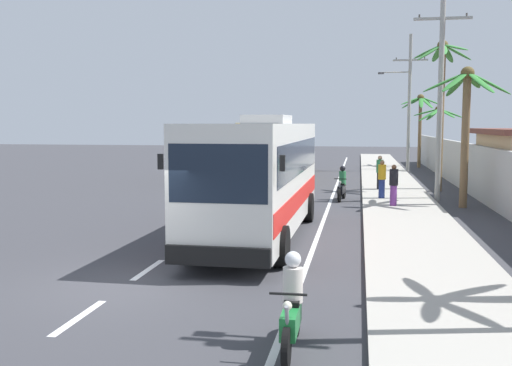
{
  "coord_description": "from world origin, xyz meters",
  "views": [
    {
      "loc": [
        5.01,
        -11.81,
        3.54
      ],
      "look_at": [
        1.86,
        5.94,
        1.7
      ],
      "focal_mm": 40.9,
      "sensor_mm": 36.0,
      "label": 1
    }
  ],
  "objects_px": {
    "pedestrian_midwalk": "(394,184)",
    "utility_pole_mid": "(441,87)",
    "pedestrian_near_kerb": "(380,172)",
    "motorcycle_beside_bus": "(292,310)",
    "palm_third": "(420,112)",
    "palm_farthest": "(466,109)",
    "coach_bus_foreground": "(260,174)",
    "pedestrian_far_walk": "(382,178)",
    "utility_pole_far": "(408,99)",
    "coach_bus_far_lane": "(253,149)",
    "palm_second": "(441,90)",
    "motorcycle_trailing": "(342,186)",
    "palm_nearest": "(438,120)"
  },
  "relations": [
    {
      "from": "pedestrian_midwalk",
      "to": "utility_pole_mid",
      "type": "relative_size",
      "value": 0.17
    },
    {
      "from": "motorcycle_beside_bus",
      "to": "utility_pole_mid",
      "type": "xyz_separation_m",
      "value": [
        4.57,
        18.79,
        4.54
      ]
    },
    {
      "from": "utility_pole_far",
      "to": "coach_bus_far_lane",
      "type": "bearing_deg",
      "value": -145.92
    },
    {
      "from": "coach_bus_foreground",
      "to": "palm_farthest",
      "type": "height_order",
      "value": "palm_farthest"
    },
    {
      "from": "coach_bus_foreground",
      "to": "palm_nearest",
      "type": "distance_m",
      "value": 27.77
    },
    {
      "from": "palm_second",
      "to": "palm_nearest",
      "type": "bearing_deg",
      "value": 83.21
    },
    {
      "from": "motorcycle_beside_bus",
      "to": "utility_pole_mid",
      "type": "bearing_deg",
      "value": 76.32
    },
    {
      "from": "pedestrian_midwalk",
      "to": "palm_third",
      "type": "bearing_deg",
      "value": -80.66
    },
    {
      "from": "coach_bus_foreground",
      "to": "palm_farthest",
      "type": "relative_size",
      "value": 1.82
    },
    {
      "from": "motorcycle_trailing",
      "to": "motorcycle_beside_bus",
      "type": "bearing_deg",
      "value": -90.76
    },
    {
      "from": "motorcycle_beside_bus",
      "to": "pedestrian_near_kerb",
      "type": "relative_size",
      "value": 1.12
    },
    {
      "from": "coach_bus_far_lane",
      "to": "palm_second",
      "type": "height_order",
      "value": "palm_second"
    },
    {
      "from": "pedestrian_far_walk",
      "to": "utility_pole_far",
      "type": "distance_m",
      "value": 18.63
    },
    {
      "from": "pedestrian_midwalk",
      "to": "pedestrian_near_kerb",
      "type": "bearing_deg",
      "value": -69.41
    },
    {
      "from": "coach_bus_far_lane",
      "to": "palm_second",
      "type": "xyz_separation_m",
      "value": [
        11.06,
        -6.38,
        3.39
      ]
    },
    {
      "from": "pedestrian_near_kerb",
      "to": "motorcycle_beside_bus",
      "type": "bearing_deg",
      "value": 5.93
    },
    {
      "from": "coach_bus_foreground",
      "to": "pedestrian_midwalk",
      "type": "relative_size",
      "value": 6.26
    },
    {
      "from": "palm_nearest",
      "to": "palm_third",
      "type": "bearing_deg",
      "value": 100.31
    },
    {
      "from": "coach_bus_foreground",
      "to": "pedestrian_far_walk",
      "type": "distance_m",
      "value": 10.26
    },
    {
      "from": "utility_pole_mid",
      "to": "palm_nearest",
      "type": "bearing_deg",
      "value": 82.93
    },
    {
      "from": "motorcycle_trailing",
      "to": "pedestrian_midwalk",
      "type": "xyz_separation_m",
      "value": [
        2.19,
        -2.42,
        0.38
      ]
    },
    {
      "from": "coach_bus_far_lane",
      "to": "utility_pole_mid",
      "type": "xyz_separation_m",
      "value": [
        10.5,
        -10.38,
        3.31
      ]
    },
    {
      "from": "palm_third",
      "to": "palm_farthest",
      "type": "xyz_separation_m",
      "value": [
        -0.43,
        -23.09,
        -0.31
      ]
    },
    {
      "from": "pedestrian_far_walk",
      "to": "palm_farthest",
      "type": "xyz_separation_m",
      "value": [
        3.31,
        -1.54,
        3.12
      ]
    },
    {
      "from": "pedestrian_near_kerb",
      "to": "palm_farthest",
      "type": "distance_m",
      "value": 6.96
    },
    {
      "from": "coach_bus_foreground",
      "to": "coach_bus_far_lane",
      "type": "xyz_separation_m",
      "value": [
        -3.91,
        20.23,
        -0.11
      ]
    },
    {
      "from": "coach_bus_far_lane",
      "to": "utility_pole_mid",
      "type": "relative_size",
      "value": 1.26
    },
    {
      "from": "utility_pole_far",
      "to": "palm_third",
      "type": "relative_size",
      "value": 1.72
    },
    {
      "from": "pedestrian_near_kerb",
      "to": "pedestrian_midwalk",
      "type": "distance_m",
      "value": 6.21
    },
    {
      "from": "pedestrian_midwalk",
      "to": "palm_nearest",
      "type": "distance_m",
      "value": 20.05
    },
    {
      "from": "pedestrian_far_walk",
      "to": "coach_bus_foreground",
      "type": "bearing_deg",
      "value": -162.87
    },
    {
      "from": "coach_bus_foreground",
      "to": "pedestrian_midwalk",
      "type": "bearing_deg",
      "value": 57.24
    },
    {
      "from": "coach_bus_foreground",
      "to": "pedestrian_far_walk",
      "type": "bearing_deg",
      "value": 66.54
    },
    {
      "from": "utility_pole_mid",
      "to": "palm_farthest",
      "type": "distance_m",
      "value": 2.39
    },
    {
      "from": "coach_bus_foreground",
      "to": "coach_bus_far_lane",
      "type": "relative_size",
      "value": 0.85
    },
    {
      "from": "pedestrian_far_walk",
      "to": "palm_second",
      "type": "bearing_deg",
      "value": 6.1
    },
    {
      "from": "palm_second",
      "to": "motorcycle_trailing",
      "type": "bearing_deg",
      "value": -137.31
    },
    {
      "from": "coach_bus_foreground",
      "to": "motorcycle_beside_bus",
      "type": "bearing_deg",
      "value": -77.29
    },
    {
      "from": "pedestrian_midwalk",
      "to": "palm_farthest",
      "type": "relative_size",
      "value": 0.29
    },
    {
      "from": "utility_pole_mid",
      "to": "utility_pole_far",
      "type": "relative_size",
      "value": 0.98
    },
    {
      "from": "motorcycle_trailing",
      "to": "pedestrian_far_walk",
      "type": "bearing_deg",
      "value": 0.73
    },
    {
      "from": "coach_bus_far_lane",
      "to": "utility_pole_far",
      "type": "distance_m",
      "value": 13.12
    },
    {
      "from": "pedestrian_near_kerb",
      "to": "utility_pole_mid",
      "type": "bearing_deg",
      "value": 48.58
    },
    {
      "from": "coach_bus_foreground",
      "to": "palm_nearest",
      "type": "bearing_deg",
      "value": 71.85
    },
    {
      "from": "coach_bus_foreground",
      "to": "pedestrian_near_kerb",
      "type": "height_order",
      "value": "coach_bus_foreground"
    },
    {
      "from": "coach_bus_foreground",
      "to": "pedestrian_near_kerb",
      "type": "bearing_deg",
      "value": 72.67
    },
    {
      "from": "pedestrian_midwalk",
      "to": "utility_pole_mid",
      "type": "bearing_deg",
      "value": -108.85
    },
    {
      "from": "palm_nearest",
      "to": "palm_second",
      "type": "height_order",
      "value": "palm_second"
    },
    {
      "from": "utility_pole_far",
      "to": "palm_second",
      "type": "distance_m",
      "value": 13.47
    },
    {
      "from": "motorcycle_trailing",
      "to": "pedestrian_midwalk",
      "type": "height_order",
      "value": "pedestrian_midwalk"
    }
  ]
}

